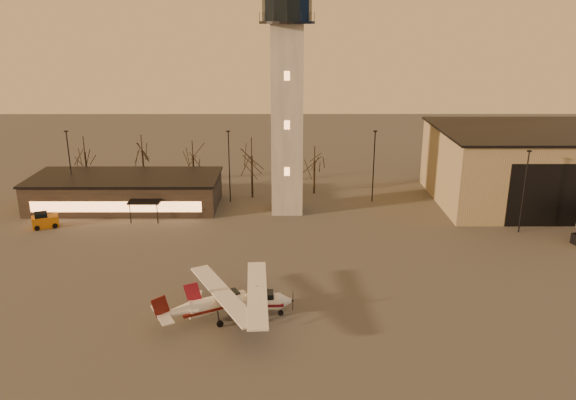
{
  "coord_description": "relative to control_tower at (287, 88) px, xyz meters",
  "views": [
    {
      "loc": [
        -0.04,
        -41.22,
        24.66
      ],
      "look_at": [
        0.08,
        13.0,
        7.04
      ],
      "focal_mm": 35.0,
      "sensor_mm": 36.0,
      "label": 1
    }
  ],
  "objects": [
    {
      "name": "hangar",
      "position": [
        36.0,
        3.98,
        -11.17
      ],
      "size": [
        30.6,
        20.6,
        10.3
      ],
      "color": "#9B8565",
      "rests_on": "ground"
    },
    {
      "name": "terminal",
      "position": [
        -21.99,
        1.98,
        -14.17
      ],
      "size": [
        25.4,
        12.2,
        4.3
      ],
      "color": "black",
      "rests_on": "ground"
    },
    {
      "name": "tree_row",
      "position": [
        -13.7,
        9.16,
        -10.39
      ],
      "size": [
        37.2,
        9.2,
        8.8
      ],
      "color": "black",
      "rests_on": "ground"
    },
    {
      "name": "control_tower",
      "position": [
        0.0,
        0.0,
        0.0
      ],
      "size": [
        6.8,
        6.8,
        32.6
      ],
      "color": "gray",
      "rests_on": "ground"
    },
    {
      "name": "light_poles",
      "position": [
        0.5,
        1.0,
        -10.92
      ],
      "size": [
        58.5,
        12.25,
        10.14
      ],
      "color": "black",
      "rests_on": "ground"
    },
    {
      "name": "service_cart",
      "position": [
        -29.94,
        -6.12,
        -15.59
      ],
      "size": [
        3.45,
        2.85,
        1.93
      ],
      "rotation": [
        0.0,
        0.0,
        0.41
      ],
      "color": "orange",
      "rests_on": "ground"
    },
    {
      "name": "ground",
      "position": [
        0.0,
        -30.0,
        -16.33
      ],
      "size": [
        220.0,
        220.0,
        0.0
      ],
      "primitive_type": "plane",
      "color": "#42403D",
      "rests_on": "ground"
    },
    {
      "name": "cessna_rear",
      "position": [
        -5.87,
        -28.34,
        -15.18
      ],
      "size": [
        9.71,
        11.5,
        3.36
      ],
      "rotation": [
        0.0,
        0.0,
        0.48
      ],
      "color": "silver",
      "rests_on": "ground"
    },
    {
      "name": "cessna_front",
      "position": [
        -3.0,
        -28.02,
        -15.16
      ],
      "size": [
        9.79,
        12.36,
        3.4
      ],
      "rotation": [
        0.0,
        0.0,
        0.06
      ],
      "color": "silver",
      "rests_on": "ground"
    }
  ]
}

